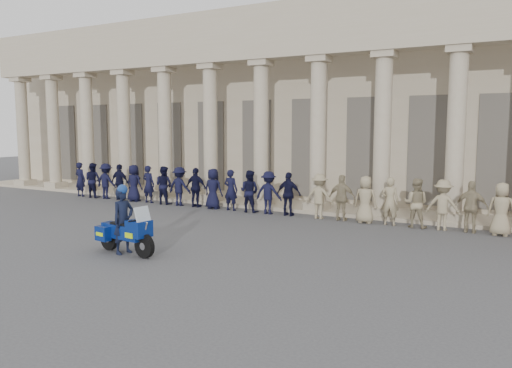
# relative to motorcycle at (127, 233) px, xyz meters

# --- Properties ---
(ground) EXTENTS (90.00, 90.00, 0.00)m
(ground) POSITION_rel_motorcycle_xyz_m (0.83, 0.76, -0.60)
(ground) COLOR #464649
(ground) RESTS_ON ground
(building) EXTENTS (40.00, 12.50, 9.00)m
(building) POSITION_rel_motorcycle_xyz_m (0.83, 15.51, 3.92)
(building) COLOR tan
(building) RESTS_ON ground
(officer_rank) EXTENTS (21.67, 0.66, 1.73)m
(officer_rank) POSITION_rel_motorcycle_xyz_m (0.22, 7.57, 0.26)
(officer_rank) COLOR black
(officer_rank) RESTS_ON ground
(motorcycle) EXTENTS (2.16, 0.97, 1.39)m
(motorcycle) POSITION_rel_motorcycle_xyz_m (0.00, 0.00, 0.00)
(motorcycle) COLOR black
(motorcycle) RESTS_ON ground
(rider) EXTENTS (0.53, 0.73, 1.93)m
(rider) POSITION_rel_motorcycle_xyz_m (-0.12, 0.01, 0.35)
(rider) COLOR black
(rider) RESTS_ON ground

